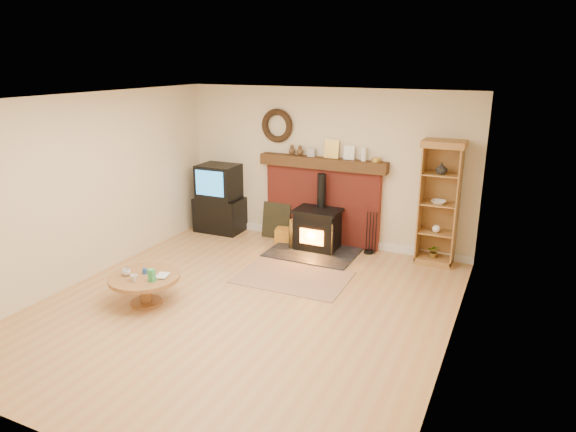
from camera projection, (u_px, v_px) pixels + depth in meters
The scene contains 11 objects.
ground at pixel (244, 306), 6.56m from camera, with size 5.50×5.50×0.00m, color tan.
room_shell at pixel (243, 174), 6.15m from camera, with size 5.02×5.52×2.61m.
chimney_breast at pixel (322, 197), 8.64m from camera, with size 2.20×0.22×1.78m.
wood_stove at pixel (317, 231), 8.40m from camera, with size 1.40×1.00×1.25m.
area_rug at pixel (293, 277), 7.42m from camera, with size 1.59×1.09×0.01m, color brown.
tv_unit at pixel (220, 200), 9.30m from camera, with size 0.85×0.61×1.23m.
curio_cabinet at pixel (439, 203), 7.71m from camera, with size 0.61×0.44×1.91m.
firelog_box at pixel (287, 236), 8.81m from camera, with size 0.40×0.25×0.25m, color gold.
leaning_painting at pixel (276, 221), 9.01m from camera, with size 0.52×0.03×0.63m, color black.
fire_tools at pixel (370, 244), 8.31m from camera, with size 0.19×0.16×0.70m.
coffee_table at pixel (144, 281), 6.55m from camera, with size 0.91×0.91×0.55m.
Camera 1 is at (3.03, -5.13, 3.03)m, focal length 32.00 mm.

